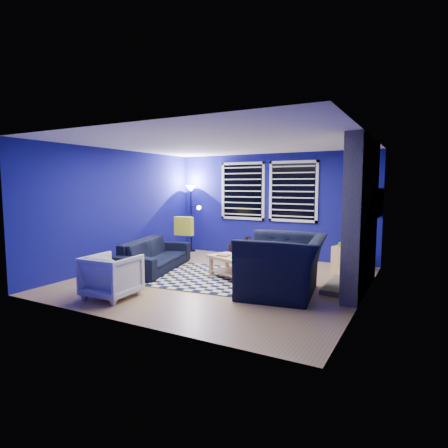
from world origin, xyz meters
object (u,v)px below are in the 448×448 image
sofa (155,255)px  armchair_big (283,265)px  rocking_horse (239,245)px  cabinet (348,257)px  coffee_table (232,263)px  tv (378,203)px  floor_lamp (191,197)px  armchair_bent (112,276)px

sofa → armchair_big: (2.92, -0.39, 0.16)m
rocking_horse → armchair_big: bearing=-154.3°
rocking_horse → cabinet: 2.49m
coffee_table → cabinet: bearing=46.9°
rocking_horse → cabinet: size_ratio=0.89×
sofa → tv: bearing=-79.6°
armchair_big → coffee_table: size_ratio=1.43×
armchair_big → cabinet: bearing=157.1°
armchair_big → sofa: bearing=-106.4°
floor_lamp → coffee_table: bearing=-42.7°
rocking_horse → floor_lamp: (-1.54, 0.27, 1.12)m
coffee_table → cabinet: (1.76, 1.88, -0.06)m
armchair_bent → cabinet: size_ratio=1.16×
tv → rocking_horse: 3.23m
armchair_big → tv: bearing=145.1°
tv → armchair_big: tv is taller
armchair_big → rocking_horse: size_ratio=2.54×
sofa → armchair_big: 2.95m
floor_lamp → sofa: bearing=-76.5°
tv → armchair_big: 2.75m
sofa → coffee_table: bearing=-102.4°
sofa → rocking_horse: 2.17m
tv → coffee_table: 3.15m
armchair_bent → rocking_horse: bearing=-98.8°
sofa → armchair_bent: armchair_bent is taller
coffee_table → floor_lamp: (-2.27, 2.10, 1.12)m
armchair_bent → rocking_horse: (0.37, 3.76, -0.03)m
armchair_bent → armchair_big: bearing=-150.6°
tv → armchair_big: bearing=-116.0°
armchair_bent → coffee_table: armchair_bent is taller
tv → cabinet: size_ratio=1.56×
armchair_big → rocking_horse: 2.99m
rocking_horse → coffee_table: rocking_horse is taller
sofa → armchair_bent: bearing=-175.9°
armchair_bent → tv: bearing=-135.2°
armchair_big → coffee_table: bearing=-120.8°
coffee_table → armchair_big: bearing=-22.0°
armchair_big → cabinet: (0.59, 2.35, -0.23)m
tv → armchair_bent: bearing=-132.0°
rocking_horse → armchair_bent: bearing=160.5°
armchair_big → armchair_bent: size_ratio=1.96×
sofa → rocking_horse: size_ratio=3.75×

